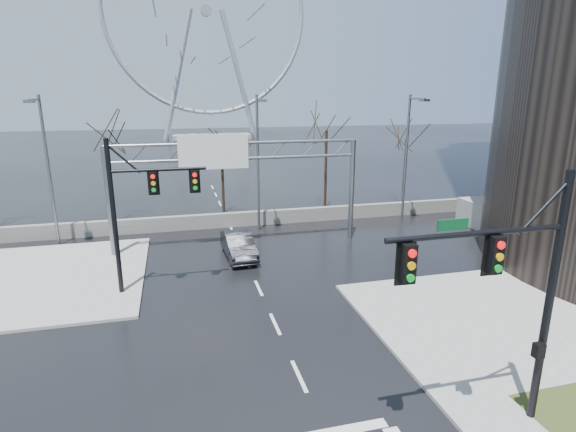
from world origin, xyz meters
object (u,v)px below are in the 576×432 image
object	(u,v)px
signal_mast_far	(137,202)
ferris_wheel	(206,20)
sign_gantry	(232,171)
signal_mast_near	(514,282)
car	(239,245)

from	to	relation	value
signal_mast_far	ferris_wheel	world-z (taller)	ferris_wheel
signal_mast_far	sign_gantry	xyz separation A→B (m)	(5.49, 6.00, 0.35)
signal_mast_near	ferris_wheel	size ratio (longest dim) A/B	0.16
ferris_wheel	signal_mast_far	bearing A→B (deg)	-97.20
signal_mast_near	car	distance (m)	18.40
sign_gantry	ferris_wheel	size ratio (longest dim) A/B	0.32
sign_gantry	ferris_wheel	distance (m)	82.91
signal_mast_near	car	world-z (taller)	signal_mast_near
sign_gantry	signal_mast_far	bearing A→B (deg)	-132.47
sign_gantry	ferris_wheel	world-z (taller)	ferris_wheel
signal_mast_far	signal_mast_near	bearing A→B (deg)	-49.74
car	signal_mast_far	bearing A→B (deg)	-146.72
sign_gantry	car	xyz separation A→B (m)	(0.04, -1.92, -4.40)
signal_mast_near	sign_gantry	size ratio (longest dim) A/B	0.49
sign_gantry	car	distance (m)	4.80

